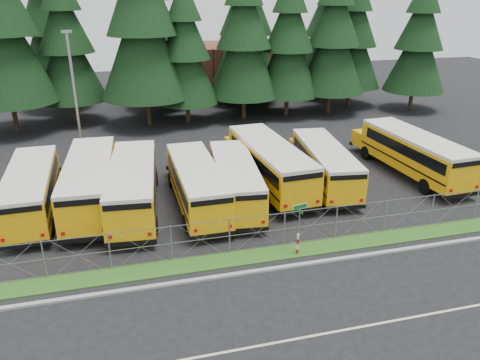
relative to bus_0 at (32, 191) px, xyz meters
name	(u,v)px	position (x,y,z in m)	size (l,w,h in m)	color
ground	(294,234)	(14.49, -6.63, -1.46)	(120.00, 120.00, 0.00)	black
curb	(316,262)	(14.49, -9.73, -1.40)	(50.00, 0.25, 0.12)	gray
grass_verge	(306,249)	(14.49, -8.33, -1.43)	(50.00, 1.40, 0.06)	#1C4C15
road_lane_line	(364,326)	(14.49, -14.63, -1.45)	(50.00, 0.12, 0.01)	beige
chainlink_fence	(302,227)	(14.49, -7.63, -0.46)	(44.00, 0.10, 2.00)	gray
brick_building	(231,67)	(20.49, 33.37, 1.54)	(22.00, 10.00, 6.00)	brown
bus_0	(32,191)	(0.00, 0.00, 0.00)	(2.63, 11.13, 2.92)	#ED9D07
bus_1	(91,183)	(3.42, 0.10, 0.11)	(2.83, 11.97, 3.14)	#ED9D07
bus_2	(134,187)	(5.99, -1.03, 0.07)	(2.75, 11.65, 3.05)	#ED9D07
bus_3	(196,185)	(9.78, -1.52, -0.02)	(2.59, 10.99, 2.88)	#ED9D07
bus_4	(235,181)	(12.29, -1.49, -0.05)	(2.54, 10.76, 2.82)	#ED9D07
bus_5	(268,164)	(15.13, 0.48, 0.13)	(2.85, 12.09, 3.17)	#ED9D07
bus_6	(323,165)	(18.97, -0.21, -0.03)	(2.57, 10.90, 2.86)	#ED9D07
bus_east	(411,154)	(25.99, -0.07, 0.10)	(2.80, 11.87, 3.11)	#ED9D07
street_sign	(299,218)	(13.95, -8.52, 0.58)	(0.83, 0.54, 2.81)	gray
striped_bollard	(298,244)	(13.88, -8.64, -0.86)	(0.11, 0.11, 1.20)	#B20C0C
light_standard	(75,96)	(2.52, 7.61, 4.04)	(0.70, 0.35, 10.14)	gray
conifer_2	(66,45)	(1.11, 21.54, 6.26)	(6.98, 6.98, 15.44)	black
conifer_3	(142,25)	(8.36, 18.50, 8.20)	(8.73, 8.73, 19.32)	black
conifer_4	(185,52)	(12.30, 18.42, 5.60)	(6.39, 6.39, 14.12)	black
conifer_5	(244,40)	(18.26, 18.63, 6.54)	(7.23, 7.23, 16.00)	black
conifer_6	(289,44)	(23.09, 18.73, 6.03)	(6.77, 6.77, 14.98)	black
conifer_7	(333,38)	(27.94, 18.51, 6.50)	(7.20, 7.20, 15.92)	black
conifer_8	(353,40)	(31.75, 21.32, 6.00)	(6.75, 6.75, 14.92)	black
conifer_9	(419,42)	(37.59, 17.54, 5.92)	(6.68, 6.68, 14.76)	black
conifer_10	(49,26)	(-1.01, 28.36, 7.55)	(8.15, 8.15, 18.02)	black
conifer_11	(155,33)	(10.11, 25.63, 6.79)	(7.46, 7.46, 16.49)	black
conifer_12	(246,27)	(20.28, 25.22, 7.27)	(7.90, 7.90, 17.46)	black
conifer_13	(328,29)	(30.89, 26.26, 6.75)	(7.42, 7.42, 16.42)	black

